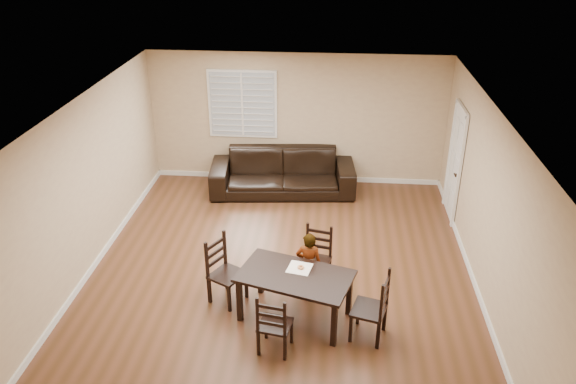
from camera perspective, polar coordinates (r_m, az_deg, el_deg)
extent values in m
plane|color=brown|center=(8.97, -0.78, -8.20)|extent=(7.00, 7.00, 0.00)
cube|color=#CAB288|center=(11.50, 0.90, 7.41)|extent=(6.00, 0.04, 2.70)
cube|color=#CAB288|center=(5.42, -4.67, -17.43)|extent=(6.00, 0.04, 2.70)
cube|color=#CAB288|center=(9.06, -20.07, 0.28)|extent=(0.04, 7.00, 2.70)
cube|color=#CAB288|center=(8.55, 19.61, -1.25)|extent=(0.04, 7.00, 2.70)
cube|color=white|center=(7.76, -0.90, 8.42)|extent=(6.00, 7.00, 0.04)
cube|color=white|center=(11.48, -4.65, 8.87)|extent=(1.40, 0.08, 1.40)
cube|color=white|center=(10.61, 16.59, 2.70)|extent=(0.06, 0.94, 2.05)
cylinder|color=#332114|center=(10.37, 16.66, 1.67)|extent=(0.06, 0.06, 0.02)
cube|color=white|center=(11.97, 0.86, 1.49)|extent=(6.00, 0.03, 0.10)
cube|color=white|center=(9.67, -18.80, -6.66)|extent=(0.03, 7.00, 0.10)
cube|color=white|center=(9.19, 18.30, -8.44)|extent=(0.03, 7.00, 0.10)
cube|color=black|center=(7.69, 0.72, -8.53)|extent=(1.70, 1.26, 0.04)
cube|color=black|center=(7.88, -4.94, -10.91)|extent=(0.09, 0.09, 0.67)
cube|color=black|center=(7.47, 4.70, -13.29)|extent=(0.09, 0.09, 0.67)
cube|color=black|center=(8.38, -2.80, -8.26)|extent=(0.09, 0.09, 0.67)
cube|color=black|center=(8.00, 6.24, -10.30)|extent=(0.09, 0.09, 0.67)
cube|color=black|center=(8.52, 2.82, -7.05)|extent=(0.50, 0.48, 0.04)
cube|color=black|center=(8.63, 3.15, -6.07)|extent=(0.42, 0.13, 0.94)
cube|color=black|center=(8.55, 1.28, -8.62)|extent=(0.05, 0.05, 0.38)
cube|color=black|center=(8.47, 3.68, -9.05)|extent=(0.05, 0.05, 0.38)
cube|color=black|center=(8.81, 1.93, -7.42)|extent=(0.05, 0.05, 0.38)
cube|color=black|center=(8.74, 4.25, -7.82)|extent=(0.05, 0.05, 0.38)
cube|color=black|center=(7.37, -1.32, -13.34)|extent=(0.47, 0.45, 0.04)
cube|color=black|center=(7.20, -1.72, -13.79)|extent=(0.41, 0.11, 0.90)
cube|color=black|center=(7.58, 0.37, -13.99)|extent=(0.04, 0.04, 0.37)
cube|color=black|center=(7.66, -2.24, -13.53)|extent=(0.04, 0.04, 0.37)
cube|color=black|center=(7.35, -0.30, -15.57)|extent=(0.04, 0.04, 0.37)
cube|color=black|center=(7.42, -3.01, -15.07)|extent=(0.04, 0.04, 0.37)
cube|color=black|center=(8.21, -6.18, -8.37)|extent=(0.59, 0.61, 0.04)
cube|color=black|center=(8.27, -7.25, -7.52)|extent=(0.26, 0.42, 1.02)
cube|color=black|center=(8.12, -5.99, -10.77)|extent=(0.06, 0.06, 0.42)
cube|color=black|center=(8.37, -4.25, -9.44)|extent=(0.06, 0.06, 0.42)
cube|color=black|center=(8.32, -7.97, -9.88)|extent=(0.06, 0.06, 0.42)
cube|color=black|center=(8.56, -6.21, -8.61)|extent=(0.06, 0.06, 0.42)
cube|color=black|center=(7.61, 8.21, -11.73)|extent=(0.53, 0.55, 0.04)
cube|color=black|center=(7.54, 9.69, -11.59)|extent=(0.16, 0.45, 1.01)
cube|color=black|center=(7.93, 7.15, -11.93)|extent=(0.05, 0.05, 0.41)
cube|color=black|center=(7.63, 6.39, -13.67)|extent=(0.05, 0.05, 0.41)
cube|color=black|center=(7.88, 9.76, -12.45)|extent=(0.05, 0.05, 0.41)
cube|color=black|center=(7.58, 9.11, -14.22)|extent=(0.05, 0.05, 0.41)
imported|color=gray|center=(8.21, 2.12, -7.42)|extent=(0.41, 0.30, 1.06)
cube|color=white|center=(7.81, 1.18, -7.73)|extent=(0.38, 0.38, 0.00)
torus|color=#CE834A|center=(7.80, 1.31, -7.65)|extent=(0.10, 0.10, 0.03)
torus|color=white|center=(7.79, 1.31, -7.59)|extent=(0.08, 0.08, 0.02)
imported|color=black|center=(11.32, -0.55, 2.01)|extent=(2.96, 1.38, 0.84)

